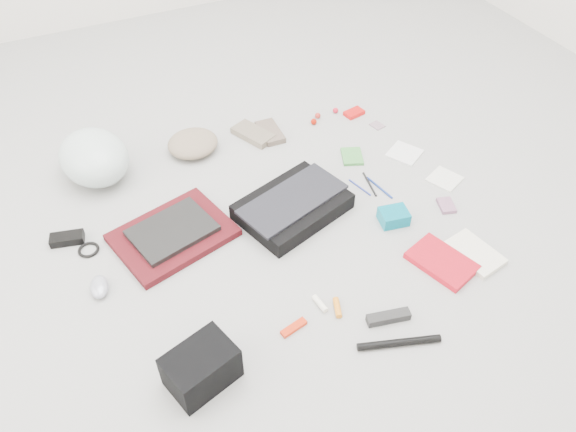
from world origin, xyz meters
name	(u,v)px	position (x,y,z in m)	size (l,w,h in m)	color
ground_plane	(288,225)	(0.00, 0.00, 0.00)	(4.00, 4.00, 0.00)	gray
messenger_bag	(293,207)	(0.05, 0.05, 0.03)	(0.40, 0.29, 0.07)	black
bag_flap	(293,199)	(0.05, 0.05, 0.07)	(0.42, 0.19, 0.01)	black
laptop_sleeve	(173,235)	(-0.42, 0.13, 0.01)	(0.41, 0.31, 0.03)	#490C11
laptop	(172,230)	(-0.42, 0.13, 0.04)	(0.29, 0.21, 0.02)	black
bike_helmet	(94,157)	(-0.59, 0.60, 0.10)	(0.27, 0.33, 0.20)	silver
beanie	(193,143)	(-0.18, 0.60, 0.04)	(0.22, 0.21, 0.08)	gray
mitten_left	(253,134)	(0.10, 0.58, 0.01)	(0.10, 0.19, 0.03)	#746856
mitten_right	(270,132)	(0.17, 0.56, 0.01)	(0.09, 0.17, 0.03)	#6A594C
power_brick	(67,239)	(-0.78, 0.27, 0.02)	(0.12, 0.05, 0.03)	black
cable_coil	(89,250)	(-0.72, 0.19, 0.01)	(0.08, 0.08, 0.01)	black
mouse	(99,287)	(-0.72, -0.01, 0.02)	(0.06, 0.10, 0.04)	#9A9DAD
camera_bag	(201,367)	(-0.51, -0.48, 0.07)	(0.20, 0.14, 0.13)	black
multitool	(294,328)	(-0.18, -0.43, 0.01)	(0.09, 0.03, 0.01)	red
toiletry_tube_white	(320,304)	(-0.06, -0.39, 0.01)	(0.02, 0.02, 0.07)	white
toiletry_tube_orange	(337,308)	(-0.02, -0.43, 0.01)	(0.02, 0.02, 0.07)	orange
u_lock	(388,317)	(0.11, -0.53, 0.01)	(0.15, 0.04, 0.03)	black
bike_pump	(399,343)	(0.09, -0.63, 0.01)	(0.02, 0.02, 0.27)	black
book_red	(442,262)	(0.41, -0.41, 0.01)	(0.15, 0.23, 0.02)	red
book_white	(474,253)	(0.54, -0.43, 0.01)	(0.13, 0.20, 0.02)	silver
notepad	(352,156)	(0.43, 0.25, 0.01)	(0.09, 0.11, 0.01)	#3F893C
pen_blue	(360,187)	(0.36, 0.07, 0.00)	(0.01, 0.01, 0.12)	navy
pen_black	(370,184)	(0.40, 0.07, 0.00)	(0.01, 0.01, 0.15)	black
pen_navy	(380,188)	(0.43, 0.03, 0.00)	(0.01, 0.01, 0.15)	navy
accordion_wallet	(394,216)	(0.38, -0.15, 0.03)	(0.11, 0.08, 0.05)	#01748E
card_deck	(446,205)	(0.61, -0.18, 0.01)	(0.06, 0.08, 0.02)	gray
napkin_top	(405,153)	(0.65, 0.18, 0.00)	(0.13, 0.13, 0.01)	silver
napkin_bottom	(445,179)	(0.71, -0.04, 0.00)	(0.12, 0.12, 0.01)	silver
lollipop_a	(314,122)	(0.39, 0.55, 0.01)	(0.03, 0.03, 0.03)	#A51102
lollipop_b	(318,116)	(0.43, 0.58, 0.01)	(0.03, 0.03, 0.03)	#A9251D
lollipop_c	(335,110)	(0.53, 0.59, 0.01)	(0.03, 0.03, 0.03)	red
altoids_tin	(354,113)	(0.60, 0.53, 0.01)	(0.09, 0.06, 0.02)	red
stamp_sheet	(377,125)	(0.65, 0.41, 0.00)	(0.05, 0.06, 0.00)	gray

